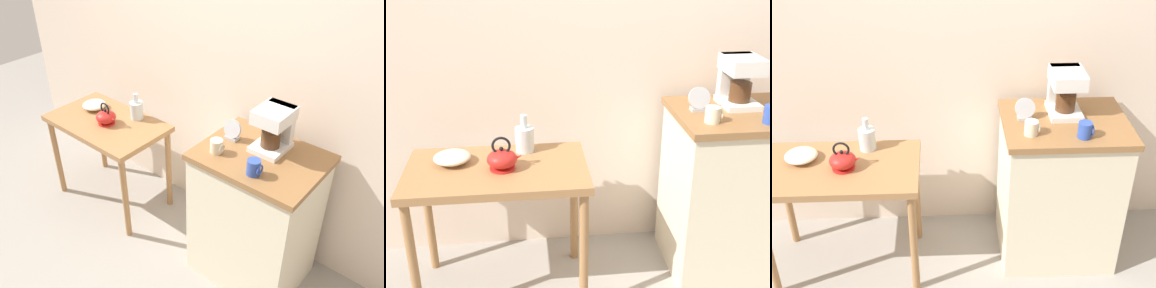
{
  "view_description": "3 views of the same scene",
  "coord_description": "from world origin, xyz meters",
  "views": [
    {
      "loc": [
        1.52,
        -1.66,
        2.25
      ],
      "look_at": [
        0.13,
        0.01,
        0.83
      ],
      "focal_mm": 39.11,
      "sensor_mm": 36.0,
      "label": 1
    },
    {
      "loc": [
        -0.52,
        -2.2,
        1.78
      ],
      "look_at": [
        -0.27,
        -0.05,
        0.83
      ],
      "focal_mm": 46.37,
      "sensor_mm": 36.0,
      "label": 2
    },
    {
      "loc": [
        -0.08,
        -2.42,
        2.33
      ],
      "look_at": [
        0.02,
        -0.07,
        0.87
      ],
      "focal_mm": 48.97,
      "sensor_mm": 36.0,
      "label": 3
    }
  ],
  "objects": [
    {
      "name": "kitchen_counter",
      "position": [
        0.59,
        0.06,
        0.46
      ],
      "size": [
        0.69,
        0.56,
        0.92
      ],
      "color": "beige",
      "rests_on": "ground_plane"
    },
    {
      "name": "teakettle",
      "position": [
        -0.63,
        -0.05,
        0.77
      ],
      "size": [
        0.18,
        0.14,
        0.17
      ],
      "color": "red",
      "rests_on": "wooden_table"
    },
    {
      "name": "back_wall",
      "position": [
        0.1,
        0.45,
        1.4
      ],
      "size": [
        4.4,
        0.1,
        2.8
      ],
      "primitive_type": "cube",
      "color": "beige",
      "rests_on": "ground_plane"
    },
    {
      "name": "coffee_maker",
      "position": [
        0.6,
        0.17,
        1.07
      ],
      "size": [
        0.18,
        0.22,
        0.26
      ],
      "color": "white",
      "rests_on": "kitchen_counter"
    },
    {
      "name": "wooden_table",
      "position": [
        -0.66,
        -0.03,
        0.62
      ],
      "size": [
        0.88,
        0.53,
        0.72
      ],
      "color": "#9E7044",
      "rests_on": "ground_plane"
    },
    {
      "name": "mug_small_cream",
      "position": [
        0.38,
        -0.08,
        0.96
      ],
      "size": [
        0.08,
        0.07,
        0.08
      ],
      "color": "beige",
      "rests_on": "kitchen_counter"
    },
    {
      "name": "ground_plane",
      "position": [
        0.0,
        0.0,
        0.0
      ],
      "size": [
        8.0,
        8.0,
        0.0
      ],
      "primitive_type": "plane",
      "color": "gray"
    },
    {
      "name": "table_clock",
      "position": [
        0.37,
        0.09,
        0.98
      ],
      "size": [
        0.11,
        0.06,
        0.12
      ],
      "color": "#B2B5BA",
      "rests_on": "kitchen_counter"
    },
    {
      "name": "bowl_stoneware",
      "position": [
        -0.87,
        0.04,
        0.75
      ],
      "size": [
        0.18,
        0.18,
        0.06
      ],
      "color": "beige",
      "rests_on": "wooden_table"
    },
    {
      "name": "glass_carafe_vase",
      "position": [
        -0.52,
        0.15,
        0.79
      ],
      "size": [
        0.1,
        0.1,
        0.2
      ],
      "color": "silver",
      "rests_on": "wooden_table"
    }
  ]
}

